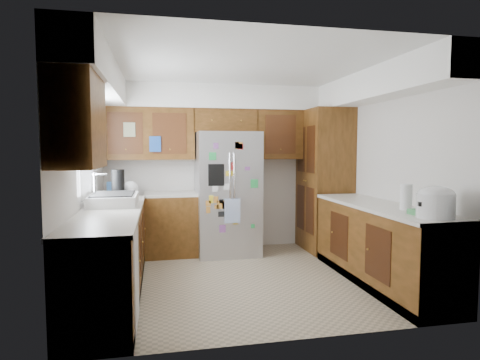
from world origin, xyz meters
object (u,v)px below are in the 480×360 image
Objects in this scene: pantry at (324,180)px; paper_towel at (406,197)px; rice_cooker at (436,201)px; fridge at (227,193)px.

pantry is 2.04m from paper_towel.
rice_cooker is at bearing -90.01° from pantry.
fridge reaches higher than rice_cooker.
fridge is 5.25× the size of rice_cooker.
rice_cooker is at bearing -59.87° from fridge.
paper_towel is (1.53, -2.09, 0.16)m from fridge.
fridge is 6.66× the size of paper_towel.
fridge is 2.60m from paper_towel.
pantry is 1.19× the size of fridge.
pantry is at bearing 89.99° from rice_cooker.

